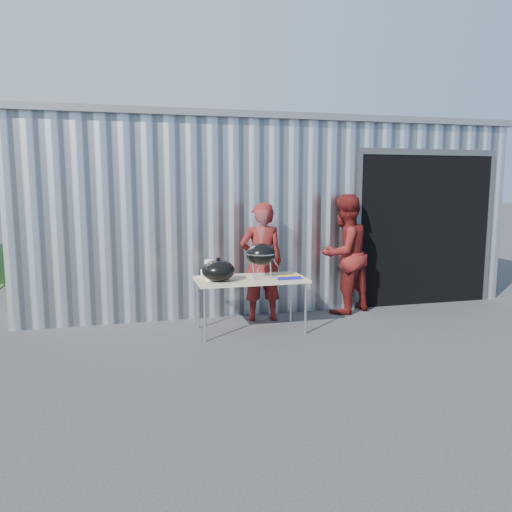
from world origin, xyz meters
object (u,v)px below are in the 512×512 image
object	(u,v)px
folding_table	(251,281)
kettle_grill	(261,247)
person_cook	(262,262)
person_bystander	(344,254)

from	to	relation	value
folding_table	kettle_grill	world-z (taller)	kettle_grill
person_cook	folding_table	bearing A→B (deg)	64.90
person_cook	kettle_grill	bearing A→B (deg)	78.48
folding_table	person_cook	world-z (taller)	person_cook
kettle_grill	person_cook	world-z (taller)	person_cook
kettle_grill	person_bystander	world-z (taller)	person_bystander
folding_table	kettle_grill	size ratio (longest dim) A/B	1.62
kettle_grill	person_bystander	distance (m)	1.71
folding_table	person_cook	xyz separation A→B (m)	(0.29, 0.51, 0.17)
folding_table	person_bystander	distance (m)	1.82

